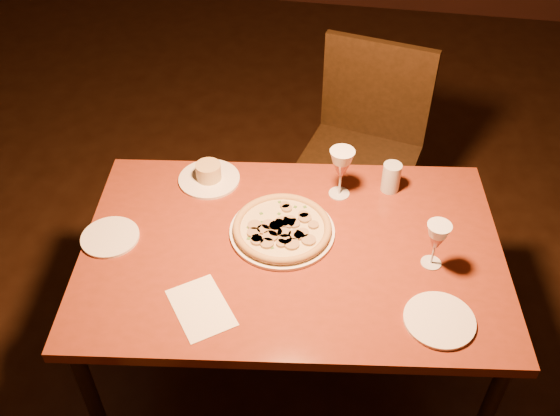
# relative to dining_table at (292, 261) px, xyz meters

# --- Properties ---
(floor) EXTENTS (7.00, 7.00, 0.00)m
(floor) POSITION_rel_dining_table_xyz_m (-0.16, -0.14, -0.65)
(floor) COLOR black
(floor) RESTS_ON ground
(dining_table) EXTENTS (1.43, 1.03, 0.71)m
(dining_table) POSITION_rel_dining_table_xyz_m (0.00, 0.00, 0.00)
(dining_table) COLOR maroon
(dining_table) RESTS_ON floor
(chair_far) EXTENTS (0.55, 0.55, 0.96)m
(chair_far) POSITION_rel_dining_table_xyz_m (0.18, 0.80, -0.11)
(chair_far) COLOR black
(chair_far) RESTS_ON floor
(pizza_plate) EXTENTS (0.34, 0.34, 0.04)m
(pizza_plate) POSITION_rel_dining_table_xyz_m (-0.04, 0.06, 0.08)
(pizza_plate) COLOR white
(pizza_plate) RESTS_ON dining_table
(ramekin_saucer) EXTENTS (0.22, 0.22, 0.07)m
(ramekin_saucer) POSITION_rel_dining_table_xyz_m (-0.34, 0.28, 0.08)
(ramekin_saucer) COLOR white
(ramekin_saucer) RESTS_ON dining_table
(wine_glass_far) EXTENTS (0.08, 0.08, 0.19)m
(wine_glass_far) POSITION_rel_dining_table_xyz_m (0.12, 0.28, 0.16)
(wine_glass_far) COLOR #B95B4D
(wine_glass_far) RESTS_ON dining_table
(wine_glass_right) EXTENTS (0.07, 0.07, 0.16)m
(wine_glass_right) POSITION_rel_dining_table_xyz_m (0.43, 0.01, 0.14)
(wine_glass_right) COLOR #B95B4D
(wine_glass_right) RESTS_ON dining_table
(water_tumbler) EXTENTS (0.06, 0.06, 0.11)m
(water_tumbler) POSITION_rel_dining_table_xyz_m (0.29, 0.34, 0.12)
(water_tumbler) COLOR silver
(water_tumbler) RESTS_ON dining_table
(side_plate_left) EXTENTS (0.19, 0.19, 0.01)m
(side_plate_left) POSITION_rel_dining_table_xyz_m (-0.58, -0.06, 0.07)
(side_plate_left) COLOR white
(side_plate_left) RESTS_ON dining_table
(side_plate_near) EXTENTS (0.20, 0.20, 0.01)m
(side_plate_near) POSITION_rel_dining_table_xyz_m (0.45, -0.21, 0.07)
(side_plate_near) COLOR white
(side_plate_near) RESTS_ON dining_table
(menu_card) EXTENTS (0.24, 0.26, 0.00)m
(menu_card) POSITION_rel_dining_table_xyz_m (-0.22, -0.28, 0.06)
(menu_card) COLOR white
(menu_card) RESTS_ON dining_table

